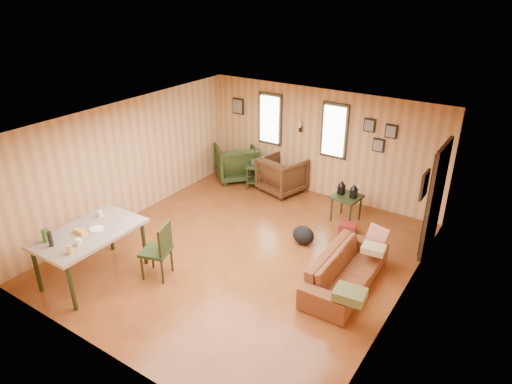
% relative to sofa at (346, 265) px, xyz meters
% --- Properties ---
extents(room, '(5.54, 6.04, 2.44)m').
position_rel_sofa_xyz_m(room, '(-1.74, 0.16, 0.82)').
color(room, brown).
rests_on(room, ground).
extents(sofa, '(0.60, 1.96, 0.76)m').
position_rel_sofa_xyz_m(sofa, '(0.00, 0.00, 0.00)').
color(sofa, brown).
rests_on(sofa, ground).
extents(recliner_brown, '(1.07, 1.03, 0.91)m').
position_rel_sofa_xyz_m(recliner_brown, '(-2.65, 2.51, 0.07)').
color(recliner_brown, '#442714').
rests_on(recliner_brown, ground).
extents(recliner_green, '(1.25, 1.25, 0.94)m').
position_rel_sofa_xyz_m(recliner_green, '(-3.97, 2.52, 0.09)').
color(recliner_green, '#283618').
rests_on(recliner_green, ground).
extents(end_table, '(0.69, 0.66, 0.69)m').
position_rel_sofa_xyz_m(end_table, '(-3.24, 2.40, 0.01)').
color(end_table, '#233015').
rests_on(end_table, ground).
extents(side_table, '(0.58, 0.58, 0.84)m').
position_rel_sofa_xyz_m(side_table, '(-0.87, 2.02, 0.19)').
color(side_table, '#233015').
rests_on(side_table, ground).
extents(cooler, '(0.37, 0.31, 0.23)m').
position_rel_sofa_xyz_m(cooler, '(-0.61, 1.52, -0.27)').
color(cooler, maroon).
rests_on(cooler, ground).
extents(backpack, '(0.48, 0.41, 0.36)m').
position_rel_sofa_xyz_m(backpack, '(-1.16, 0.74, -0.20)').
color(backpack, black).
rests_on(backpack, ground).
extents(sofa_pillows, '(0.63, 1.88, 0.38)m').
position_rel_sofa_xyz_m(sofa_pillows, '(0.29, -0.06, 0.13)').
color(sofa_pillows, '#535D34').
rests_on(sofa_pillows, sofa).
extents(dining_table, '(1.02, 1.69, 1.10)m').
position_rel_sofa_xyz_m(dining_table, '(-3.55, -2.07, 0.40)').
color(dining_table, gray).
rests_on(dining_table, ground).
extents(dining_chair, '(0.56, 0.56, 0.98)m').
position_rel_sofa_xyz_m(dining_chair, '(-2.63, -1.45, 0.16)').
color(dining_chair, '#283618').
rests_on(dining_chair, ground).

